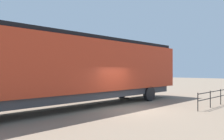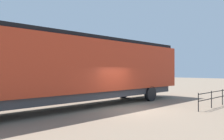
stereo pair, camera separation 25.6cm
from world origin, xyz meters
TOP-DOWN VIEW (x-y plane):
  - ground_plane at (0.00, 0.00)m, footprint 120.00×120.00m
  - locomotive at (-3.00, -1.22)m, footprint 3.02×17.81m
  - platform_fence at (2.80, 5.73)m, footprint 0.05×7.20m

SIDE VIEW (x-z plane):
  - ground_plane at x=0.00m, z-range 0.00..0.00m
  - platform_fence at x=2.80m, z-range 0.15..1.18m
  - locomotive at x=-3.00m, z-range 0.25..4.56m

